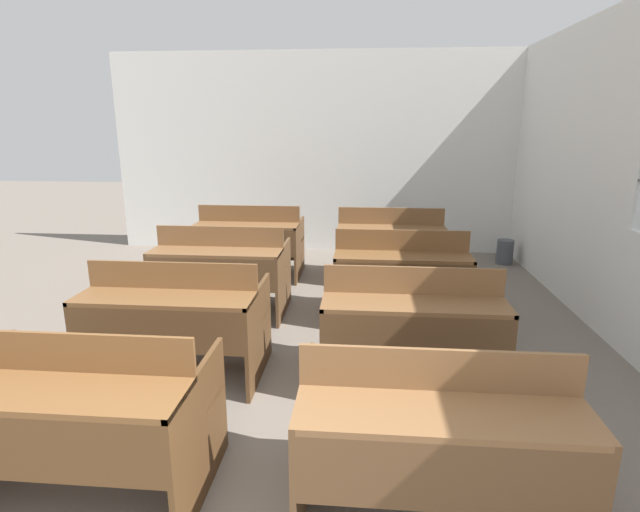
% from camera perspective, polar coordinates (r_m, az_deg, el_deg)
% --- Properties ---
extents(wall_back, '(5.89, 0.06, 2.86)m').
position_cam_1_polar(wall_back, '(7.43, -0.71, 11.59)').
color(wall_back, silver).
rests_on(wall_back, ground_plane).
extents(wall_right_with_window, '(0.06, 6.45, 2.86)m').
position_cam_1_polar(wall_right_with_window, '(4.72, 32.72, 7.25)').
color(wall_right_with_window, silver).
rests_on(wall_right_with_window, ground_plane).
extents(bench_front_left, '(1.25, 0.81, 0.89)m').
position_cam_1_polar(bench_front_left, '(2.85, -26.09, -15.69)').
color(bench_front_left, '#52361D').
rests_on(bench_front_left, ground_plane).
extents(bench_front_right, '(1.25, 0.81, 0.89)m').
position_cam_1_polar(bench_front_right, '(2.50, 12.98, -19.10)').
color(bench_front_right, brown).
rests_on(bench_front_right, ground_plane).
extents(bench_second_left, '(1.25, 0.81, 0.89)m').
position_cam_1_polar(bench_second_left, '(3.86, -16.18, -6.71)').
color(bench_second_left, brown).
rests_on(bench_second_left, ground_plane).
extents(bench_second_right, '(1.25, 0.81, 0.89)m').
position_cam_1_polar(bench_second_right, '(3.65, 10.36, -7.59)').
color(bench_second_right, brown).
rests_on(bench_second_right, ground_plane).
extents(bench_third_left, '(1.25, 0.81, 0.89)m').
position_cam_1_polar(bench_third_left, '(5.03, -11.19, -1.37)').
color(bench_third_left, brown).
rests_on(bench_third_left, ground_plane).
extents(bench_third_right, '(1.25, 0.81, 0.89)m').
position_cam_1_polar(bench_third_right, '(4.83, 9.18, -1.93)').
color(bench_third_right, '#53371E').
rests_on(bench_third_right, ground_plane).
extents(bench_back_left, '(1.25, 0.81, 0.89)m').
position_cam_1_polar(bench_back_left, '(6.23, -8.02, 1.91)').
color(bench_back_left, brown).
rests_on(bench_back_left, ground_plane).
extents(bench_back_right, '(1.25, 0.81, 0.89)m').
position_cam_1_polar(bench_back_right, '(6.07, 8.01, 1.56)').
color(bench_back_right, brown).
rests_on(bench_back_right, ground_plane).
extents(wastepaper_bin, '(0.22, 0.22, 0.33)m').
position_cam_1_polar(wastepaper_bin, '(7.24, 20.37, 0.45)').
color(wastepaper_bin, '#474C51').
rests_on(wastepaper_bin, ground_plane).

